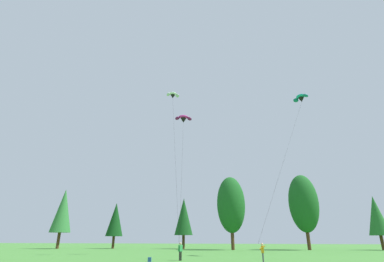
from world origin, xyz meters
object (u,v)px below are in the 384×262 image
Objects in this scene: parafoil_kite_high_magenta at (183,119)px; backpack at (150,260)px; parafoil_kite_mid_teal at (301,98)px; parafoil_kite_far_white at (173,95)px; kite_flyer_mid at (263,251)px; kite_flyer_near at (180,250)px.

parafoil_kite_high_magenta reaches higher than backpack.
parafoil_kite_far_white is (-19.33, -1.33, 1.59)m from parafoil_kite_mid_teal.
parafoil_kite_far_white is (-11.44, 10.16, 22.25)m from kite_flyer_mid.
parafoil_kite_mid_teal is 19.44m from parafoil_kite_far_white.
kite_flyer_near is at bearing 167.78° from kite_flyer_mid.
backpack is at bearing -178.11° from kite_flyer_mid.
kite_flyer_mid is at bearing -124.49° from parafoil_kite_mid_teal.
parafoil_kite_far_white reaches higher than kite_flyer_mid.
parafoil_kite_far_white is at bearing 112.01° from kite_flyer_near.
parafoil_kite_mid_teal reaches higher than parafoil_kite_high_magenta.
backpack is at bearing -92.11° from parafoil_kite_high_magenta.
kite_flyer_near and kite_flyer_mid have the same top height.
parafoil_kite_high_magenta is (-10.10, 12.09, 18.92)m from kite_flyer_mid.
parafoil_kite_mid_teal reaches higher than backpack.
parafoil_kite_far_white reaches higher than parafoil_kite_high_magenta.
backpack is at bearing -147.31° from parafoil_kite_mid_teal.
kite_flyer_mid is 0.08× the size of parafoil_kite_mid_teal.
parafoil_kite_high_magenta is at bearing 178.08° from parafoil_kite_mid_teal.
kite_flyer_mid is at bearing -12.22° from kite_flyer_near.
parafoil_kite_far_white is 56.54× the size of backpack.
backpack is at bearing -140.40° from kite_flyer_near.
parafoil_kite_far_white is at bearing 138.38° from kite_flyer_mid.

